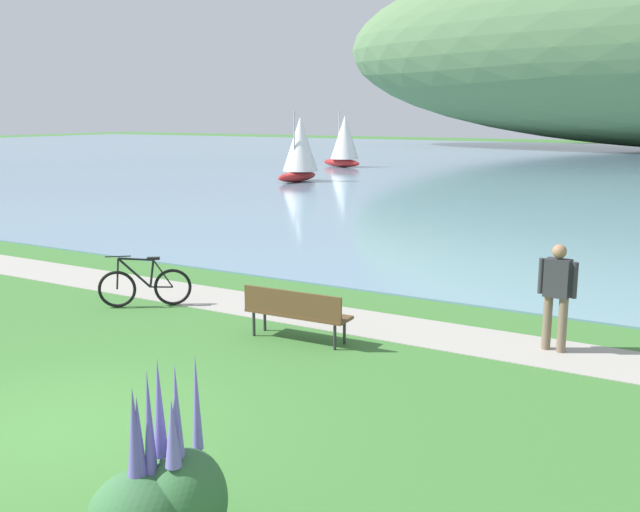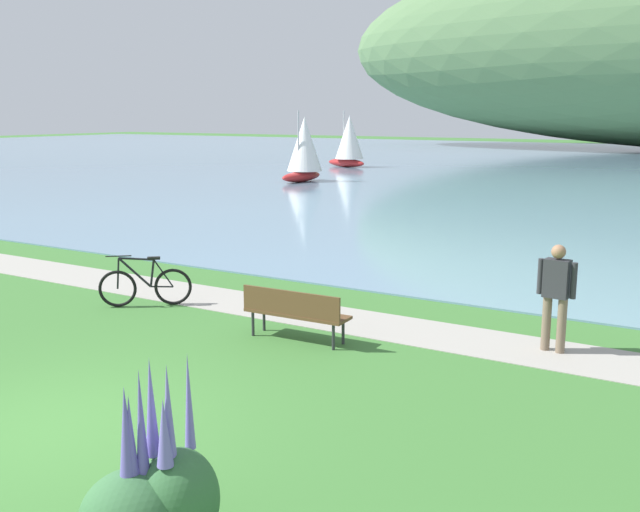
{
  "view_description": "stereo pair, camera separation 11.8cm",
  "coord_description": "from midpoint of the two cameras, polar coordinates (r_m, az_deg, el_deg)",
  "views": [
    {
      "loc": [
        6.74,
        -5.31,
        3.68
      ],
      "look_at": [
        -0.05,
        6.3,
        1.0
      ],
      "focal_mm": 40.35,
      "sensor_mm": 36.0,
      "label": 1
    },
    {
      "loc": [
        6.85,
        -5.25,
        3.68
      ],
      "look_at": [
        -0.05,
        6.3,
        1.0
      ],
      "focal_mm": 40.35,
      "sensor_mm": 36.0,
      "label": 2
    }
  ],
  "objects": [
    {
      "name": "echium_bush_beside_closest",
      "position": [
        6.53,
        -11.18,
        -17.8
      ],
      "size": [
        0.7,
        0.7,
        1.71
      ],
      "color": "#386B3D",
      "rests_on": "ground"
    },
    {
      "name": "bicycle_leaning_near_bench",
      "position": [
        14.3,
        -13.95,
        -2.34
      ],
      "size": [
        1.4,
        1.18,
        1.01
      ],
      "color": "black",
      "rests_on": "ground"
    },
    {
      "name": "person_at_shoreline",
      "position": [
        11.71,
        18.0,
        -2.64
      ],
      "size": [
        0.61,
        0.26,
        1.71
      ],
      "color": "#72604C",
      "rests_on": "ground"
    },
    {
      "name": "shoreline_path",
      "position": [
        13.45,
        -1.29,
        -4.59
      ],
      "size": [
        60.0,
        1.5,
        0.01
      ],
      "primitive_type": "cube",
      "color": "#A39E93",
      "rests_on": "ground"
    },
    {
      "name": "park_bench_near_camera",
      "position": [
        11.75,
        -2.22,
        -4.34
      ],
      "size": [
        1.81,
        0.54,
        0.88
      ],
      "color": "brown",
      "rests_on": "ground"
    },
    {
      "name": "sailboat_mid_bay",
      "position": [
        49.63,
        1.87,
        9.13
      ],
      "size": [
        3.37,
        2.36,
        3.81
      ],
      "color": "#B22323",
      "rests_on": "bay_water"
    },
    {
      "name": "ground_plane",
      "position": [
        9.36,
        -20.48,
        -12.64
      ],
      "size": [
        200.0,
        200.0,
        0.0
      ],
      "primitive_type": "plane",
      "color": "#3D7533"
    },
    {
      "name": "sailboat_toward_hillside",
      "position": [
        39.15,
        -1.69,
        8.53
      ],
      "size": [
        2.03,
        3.26,
        3.77
      ],
      "color": "#B22323",
      "rests_on": "bay_water"
    },
    {
      "name": "bay_water",
      "position": [
        53.64,
        23.14,
        6.46
      ],
      "size": [
        180.0,
        80.0,
        0.04
      ],
      "primitive_type": "cube",
      "color": "#6B8EA8",
      "rests_on": "ground"
    },
    {
      "name": "echium_bush_closest_to_camera",
      "position": [
        6.55,
        -14.51,
        -18.98
      ],
      "size": [
        0.89,
        0.89,
        1.65
      ],
      "color": "#386B3D",
      "rests_on": "ground"
    }
  ]
}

